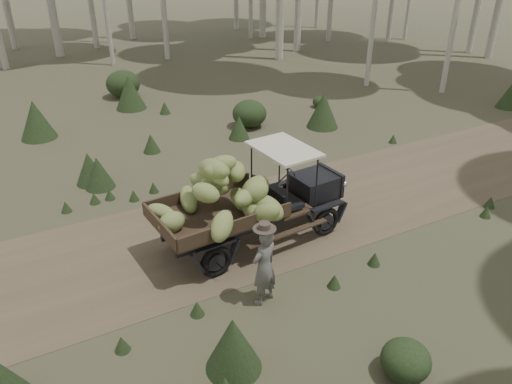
# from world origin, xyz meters

# --- Properties ---
(ground) EXTENTS (120.00, 120.00, 0.00)m
(ground) POSITION_xyz_m (0.00, 0.00, 0.00)
(ground) COLOR #473D2B
(ground) RESTS_ON ground
(dirt_track) EXTENTS (70.00, 4.00, 0.01)m
(dirt_track) POSITION_xyz_m (0.00, 0.00, 0.00)
(dirt_track) COLOR brown
(dirt_track) RESTS_ON ground
(banana_truck) EXTENTS (4.68, 2.32, 2.25)m
(banana_truck) POSITION_xyz_m (-2.74, -0.70, 1.27)
(banana_truck) COLOR black
(banana_truck) RESTS_ON ground
(farmer) EXTENTS (0.67, 0.55, 1.72)m
(farmer) POSITION_xyz_m (-3.22, -2.54, 0.81)
(farmer) COLOR #4E4D48
(farmer) RESTS_ON ground
(undergrowth) EXTENTS (23.82, 24.79, 1.36)m
(undergrowth) POSITION_xyz_m (0.10, -2.30, 0.55)
(undergrowth) COLOR #233319
(undergrowth) RESTS_ON ground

